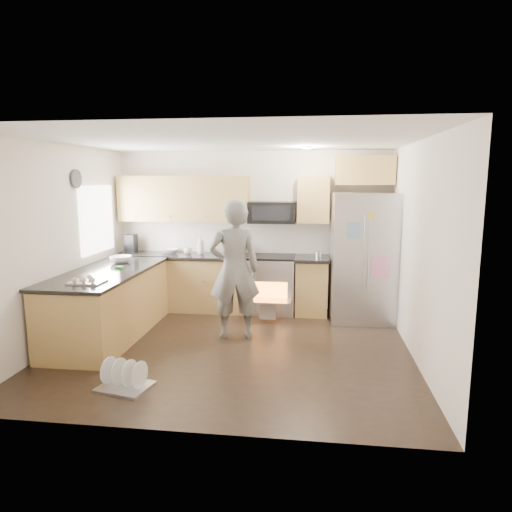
# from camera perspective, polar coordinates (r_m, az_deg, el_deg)

# --- Properties ---
(ground) EXTENTS (4.50, 4.50, 0.00)m
(ground) POSITION_cam_1_polar(r_m,az_deg,el_deg) (5.99, -3.09, -11.42)
(ground) COLOR black
(ground) RESTS_ON ground
(room_shell) EXTENTS (4.54, 4.04, 2.62)m
(room_shell) POSITION_cam_1_polar(r_m,az_deg,el_deg) (5.64, -3.58, 4.78)
(room_shell) COLOR white
(room_shell) RESTS_ON ground
(back_cabinet_run) EXTENTS (4.45, 0.64, 2.50)m
(back_cabinet_run) POSITION_cam_1_polar(r_m,az_deg,el_deg) (7.52, -5.13, 0.49)
(back_cabinet_run) COLOR #B28947
(back_cabinet_run) RESTS_ON ground
(peninsula) EXTENTS (0.96, 2.36, 1.02)m
(peninsula) POSITION_cam_1_polar(r_m,az_deg,el_deg) (6.60, -17.91, -5.66)
(peninsula) COLOR #B28947
(peninsula) RESTS_ON ground
(stove_range) EXTENTS (0.76, 0.97, 1.79)m
(stove_range) POSITION_cam_1_polar(r_m,az_deg,el_deg) (7.37, 1.93, -1.93)
(stove_range) COLOR #B7B7BC
(stove_range) RESTS_ON ground
(refrigerator) EXTENTS (0.98, 0.78, 1.95)m
(refrigerator) POSITION_cam_1_polar(r_m,az_deg,el_deg) (7.08, 13.26, -0.20)
(refrigerator) COLOR #B7B7BC
(refrigerator) RESTS_ON ground
(person) EXTENTS (0.78, 0.61, 1.89)m
(person) POSITION_cam_1_polar(r_m,az_deg,el_deg) (6.13, -2.71, -1.74)
(person) COLOR gray
(person) RESTS_ON ground
(dish_rack) EXTENTS (0.58, 0.50, 0.32)m
(dish_rack) POSITION_cam_1_polar(r_m,az_deg,el_deg) (5.08, -16.10, -14.73)
(dish_rack) COLOR #B7B7BC
(dish_rack) RESTS_ON ground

